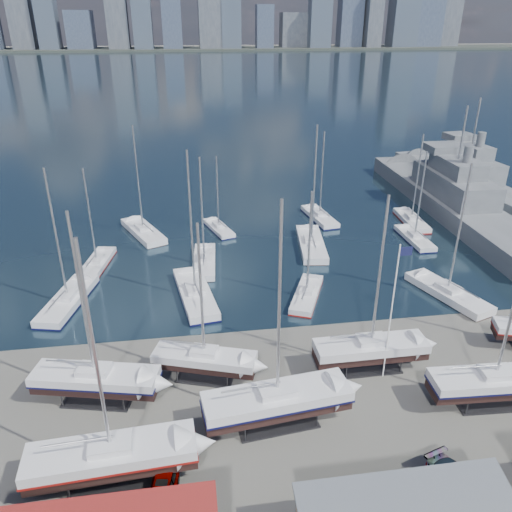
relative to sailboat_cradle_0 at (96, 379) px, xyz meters
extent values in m
plane|color=#605E59|center=(19.40, -1.80, -2.09)|extent=(1400.00, 1400.00, 0.00)
cube|color=#182839|center=(19.40, 308.20, -2.24)|extent=(1400.00, 600.00, 0.40)
cube|color=#2D332D|center=(19.40, 568.20, -0.99)|extent=(1400.00, 80.00, 2.20)
cube|color=#595E66|center=(-149.16, 567.67, 42.02)|extent=(22.49, 24.47, 83.83)
cube|color=#3D4756|center=(-122.57, 560.51, 28.09)|extent=(19.55, 21.83, 55.97)
cube|color=#475166|center=(-91.79, 566.79, 18.68)|extent=(26.03, 30.49, 37.14)
cube|color=#595E66|center=(-51.56, 555.15, 43.92)|extent=(21.60, 16.58, 87.63)
cube|color=#3D4756|center=(-25.98, 556.58, 33.91)|extent=(19.42, 28.42, 67.60)
cube|color=#475166|center=(4.40, 559.79, 27.15)|extent=(20.24, 23.80, 54.09)
cube|color=#595E66|center=(45.17, 556.53, 27.11)|extent=(24.62, 19.72, 54.00)
cube|color=#3D4756|center=(67.04, 554.76, 28.09)|extent=(20.75, 17.93, 55.97)
cube|color=#475166|center=(103.49, 553.07, 21.62)|extent=(18.36, 16.25, 43.03)
cube|color=#595E66|center=(139.64, 571.98, 17.95)|extent=(28.49, 22.03, 35.69)
cube|color=#3D4756|center=(165.11, 554.20, 24.66)|extent=(23.34, 17.87, 49.11)
cube|color=#475166|center=(204.38, 569.05, 38.08)|extent=(25.35, 19.79, 75.95)
cube|color=#595E66|center=(227.79, 562.54, 28.94)|extent=(17.00, 27.45, 57.67)
cube|color=#475166|center=(296.93, 571.91, 37.31)|extent=(30.82, 28.37, 74.41)
cube|color=#595E66|center=(326.79, 573.75, 38.84)|extent=(21.74, 17.03, 77.48)
cube|color=#2D2D33|center=(0.00, 0.00, -2.01)|extent=(5.99, 3.75, 0.16)
cube|color=black|center=(0.00, 0.00, -0.49)|extent=(10.37, 4.65, 0.81)
cube|color=silver|center=(0.00, 0.00, 0.32)|extent=(10.47, 5.06, 0.81)
cube|color=#0B0D39|center=(0.00, 0.00, -0.05)|extent=(10.58, 5.11, 0.16)
cube|color=silver|center=(0.00, 0.00, 0.97)|extent=(2.84, 2.23, 0.50)
cylinder|color=#B2B2B7|center=(0.00, 0.00, 7.53)|extent=(0.22, 0.22, 13.62)
cube|color=#2D2D33|center=(2.21, -8.32, -2.01)|extent=(6.22, 3.13, 0.16)
cube|color=black|center=(2.21, -8.32, -0.45)|extent=(11.16, 3.28, 0.88)
cube|color=silver|center=(2.21, -8.32, 0.43)|extent=(11.18, 3.74, 0.88)
cube|color=maroon|center=(2.21, -8.32, 0.02)|extent=(11.29, 3.77, 0.18)
cube|color=silver|center=(2.21, -8.32, 1.12)|extent=(2.86, 2.01, 0.50)
cylinder|color=#B2B2B7|center=(2.21, -8.32, 8.31)|extent=(0.22, 0.22, 14.87)
cube|color=#2D2D33|center=(8.80, 1.48, -2.01)|extent=(5.30, 3.66, 0.16)
cube|color=black|center=(8.80, 1.48, -0.54)|extent=(9.01, 4.81, 0.70)
cube|color=silver|center=(8.80, 1.48, 0.16)|extent=(9.13, 5.16, 0.70)
cube|color=silver|center=(8.80, 1.48, 0.77)|extent=(2.56, 2.11, 0.50)
cylinder|color=#B2B2B7|center=(8.80, 1.48, 6.46)|extent=(0.22, 0.22, 11.88)
cube|color=#2D2D33|center=(13.96, -4.66, -2.01)|extent=(6.47, 3.54, 0.16)
cube|color=black|center=(13.96, -4.66, -0.44)|extent=(11.47, 3.97, 0.90)
cube|color=silver|center=(13.96, -4.66, 0.46)|extent=(11.53, 4.44, 0.90)
cube|color=#0B0D39|center=(13.96, -4.66, 0.04)|extent=(11.64, 4.48, 0.18)
cube|color=silver|center=(13.96, -4.66, 1.16)|extent=(3.01, 2.20, 0.50)
cylinder|color=#B2B2B7|center=(13.96, -4.66, 8.49)|extent=(0.22, 0.22, 15.17)
cube|color=#2D2D33|center=(23.33, 0.77, -2.01)|extent=(5.49, 2.54, 0.16)
cube|color=black|center=(23.33, 0.77, -0.49)|extent=(9.96, 2.43, 0.80)
cube|color=silver|center=(23.33, 0.77, 0.30)|extent=(9.97, 2.84, 0.80)
cube|color=silver|center=(23.33, 0.77, 0.95)|extent=(2.50, 1.69, 0.50)
cylinder|color=#B2B2B7|center=(23.33, 0.77, 7.42)|extent=(0.22, 0.22, 13.43)
cube|color=#2D2D33|center=(31.48, -5.00, -2.01)|extent=(5.76, 2.88, 0.16)
cube|color=black|center=(31.48, -5.00, -0.48)|extent=(10.35, 2.98, 0.82)
cube|color=silver|center=(31.48, -5.00, 0.34)|extent=(10.37, 3.41, 0.82)
cube|color=#0B0D39|center=(31.48, -5.00, -0.04)|extent=(10.48, 3.44, 0.16)
cube|color=silver|center=(31.48, -5.00, 0.99)|extent=(2.65, 1.85, 0.50)
cube|color=black|center=(-5.40, 16.25, -2.38)|extent=(4.91, 10.90, 0.85)
cube|color=silver|center=(-5.40, 16.25, -1.53)|extent=(5.35, 11.01, 0.85)
cube|color=#0B0D39|center=(-5.40, 16.25, -1.92)|extent=(5.40, 11.12, 0.17)
cube|color=silver|center=(-5.40, 16.25, -0.86)|extent=(2.35, 2.99, 0.50)
cylinder|color=#B2B2B7|center=(-5.40, 16.25, 6.05)|extent=(0.22, 0.22, 14.32)
cube|color=black|center=(-3.58, 25.38, -2.32)|extent=(3.59, 9.03, 0.70)
cube|color=silver|center=(-3.58, 25.38, -1.62)|extent=(3.96, 9.09, 0.70)
cube|color=maroon|center=(-3.58, 25.38, -1.94)|extent=(4.00, 9.18, 0.14)
cube|color=silver|center=(-3.58, 25.38, -1.02)|extent=(1.84, 2.42, 0.50)
cylinder|color=#B2B2B7|center=(-3.58, 25.38, 4.67)|extent=(0.22, 0.22, 11.88)
cube|color=black|center=(1.63, 35.19, -2.39)|extent=(6.79, 11.01, 0.87)
cube|color=silver|center=(1.63, 35.19, -1.52)|extent=(7.21, 11.19, 0.87)
cube|color=silver|center=(1.63, 35.19, -0.83)|extent=(2.78, 3.23, 0.50)
cylinder|color=#B2B2B7|center=(1.63, 35.19, 6.27)|extent=(0.22, 0.22, 14.71)
cube|color=black|center=(8.44, 15.61, -2.41)|extent=(4.44, 11.88, 0.93)
cube|color=silver|center=(8.44, 15.61, -1.49)|extent=(4.92, 11.95, 0.93)
cube|color=#0B0D39|center=(8.44, 15.61, -1.91)|extent=(4.97, 12.07, 0.19)
cube|color=silver|center=(8.44, 15.61, -0.77)|extent=(2.35, 3.16, 0.50)
cylinder|color=#B2B2B7|center=(8.44, 15.61, 6.81)|extent=(0.22, 0.22, 15.66)
cube|color=black|center=(9.90, 23.86, -2.35)|extent=(3.01, 9.81, 0.77)
cube|color=silver|center=(9.90, 23.86, -1.58)|extent=(3.41, 9.84, 0.77)
cube|color=silver|center=(9.90, 23.86, -0.94)|extent=(1.80, 2.53, 0.50)
cylinder|color=#B2B2B7|center=(9.90, 23.86, 5.33)|extent=(0.22, 0.22, 13.05)
cube|color=black|center=(12.60, 35.18, -2.29)|extent=(4.08, 7.94, 0.62)
cube|color=silver|center=(12.60, 35.18, -1.67)|extent=(4.39, 8.04, 0.62)
cube|color=#0B0D39|center=(12.60, 35.18, -1.96)|extent=(4.43, 8.12, 0.12)
cube|color=silver|center=(12.60, 35.18, -1.11)|extent=(1.82, 2.24, 0.50)
cylinder|color=#B2B2B7|center=(12.60, 35.18, 3.86)|extent=(0.22, 0.22, 10.45)
cube|color=black|center=(20.82, 13.83, -2.32)|extent=(5.34, 8.75, 0.69)
cube|color=silver|center=(20.82, 13.83, -1.63)|extent=(5.67, 8.90, 0.69)
cube|color=maroon|center=(20.82, 13.83, -1.95)|extent=(5.73, 8.99, 0.14)
cube|color=silver|center=(20.82, 13.83, -1.03)|extent=(2.20, 2.56, 0.50)
cylinder|color=#B2B2B7|center=(20.82, 13.83, 4.56)|extent=(0.22, 0.22, 11.68)
cube|color=black|center=(24.67, 27.17, -2.41)|extent=(4.25, 11.80, 0.92)
cube|color=silver|center=(24.67, 27.17, -1.49)|extent=(4.73, 11.87, 0.92)
cube|color=silver|center=(24.67, 27.17, -0.78)|extent=(2.30, 3.12, 0.50)
cylinder|color=#B2B2B7|center=(24.67, 27.17, 6.76)|extent=(0.22, 0.22, 15.58)
cube|color=black|center=(28.61, 37.52, -2.35)|extent=(3.57, 9.71, 0.76)
cube|color=silver|center=(28.61, 37.52, -1.59)|extent=(3.96, 9.77, 0.76)
cube|color=#0B0D39|center=(28.61, 37.52, -1.94)|extent=(4.00, 9.87, 0.15)
cube|color=silver|center=(28.61, 37.52, -0.96)|extent=(1.91, 2.57, 0.50)
cylinder|color=#B2B2B7|center=(28.61, 37.52, 5.20)|extent=(0.22, 0.22, 12.81)
cube|color=black|center=(36.54, 11.74, -2.38)|extent=(5.86, 10.87, 0.85)
cube|color=silver|center=(36.54, 11.74, -1.53)|extent=(6.29, 11.02, 0.85)
cube|color=silver|center=(36.54, 11.74, -0.86)|extent=(2.56, 3.10, 0.50)
cylinder|color=#B2B2B7|center=(36.54, 11.74, 6.07)|extent=(0.22, 0.22, 14.35)
cube|color=black|center=(39.67, 27.29, -2.33)|extent=(2.18, 8.85, 0.71)
cube|color=silver|center=(39.67, 27.29, -1.62)|extent=(2.55, 8.85, 0.71)
cube|color=#0B0D39|center=(39.67, 27.29, -1.94)|extent=(2.58, 8.94, 0.14)
cube|color=silver|center=(39.67, 27.29, -1.02)|extent=(1.50, 2.22, 0.50)
cylinder|color=#B2B2B7|center=(39.67, 27.29, 4.69)|extent=(0.22, 0.22, 11.92)
cube|color=black|center=(42.18, 33.92, -2.34)|extent=(2.81, 9.55, 0.75)
cube|color=silver|center=(42.18, 33.92, -1.59)|extent=(3.21, 9.58, 0.75)
cube|color=maroon|center=(42.18, 33.92, -1.94)|extent=(3.24, 9.67, 0.15)
cube|color=silver|center=(42.18, 33.92, -0.96)|extent=(1.73, 2.45, 0.50)
cylinder|color=#B2B2B7|center=(42.18, 33.92, 5.15)|extent=(0.22, 0.22, 12.73)
cube|color=slate|center=(50.63, 37.99, -1.59)|extent=(9.35, 50.89, 4.56)
cube|color=slate|center=(50.63, 37.99, 2.50)|extent=(6.92, 17.90, 3.60)
cube|color=slate|center=(50.63, 37.99, 5.50)|extent=(5.11, 10.26, 2.40)
cube|color=slate|center=(50.76, 43.06, 7.20)|extent=(5.80, 5.21, 1.20)
cylinder|color=#B2B2B7|center=(50.63, 37.99, 10.70)|extent=(0.30, 0.30, 8.00)
cube|color=slate|center=(59.51, 49.29, -1.67)|extent=(10.67, 41.58, 3.70)
cube|color=slate|center=(59.51, 49.29, 1.98)|extent=(6.68, 14.85, 3.60)
cube|color=slate|center=(59.51, 49.29, 4.98)|extent=(4.75, 8.58, 2.40)
cube|color=slate|center=(59.10, 53.39, 6.68)|extent=(5.00, 4.55, 1.20)
cylinder|color=#B2B2B7|center=(59.51, 49.29, 10.18)|extent=(0.30, 0.30, 8.00)
imported|color=gray|center=(5.39, -10.30, -1.35)|extent=(2.51, 4.58, 1.48)
imported|color=gray|center=(18.80, -13.49, -1.32)|extent=(4.89, 2.27, 1.55)
imported|color=gray|center=(20.05, -13.80, -1.46)|extent=(2.47, 4.73, 1.27)
imported|color=gray|center=(24.69, -12.90, -1.30)|extent=(3.78, 5.86, 1.58)
cylinder|color=white|center=(24.17, -0.50, 4.22)|extent=(0.12, 0.12, 12.62)
cube|color=#13163C|center=(24.70, -0.50, 9.90)|extent=(1.05, 0.05, 0.74)
camera|label=1|loc=(8.10, -33.53, 25.98)|focal=35.00mm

